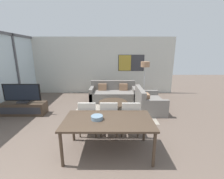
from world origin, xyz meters
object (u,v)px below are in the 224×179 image
at_px(coffee_table, 114,104).
at_px(floor_lamp, 146,67).
at_px(television, 23,93).
at_px(tv_console, 25,108).
at_px(dining_table, 109,122).
at_px(dining_chair_right, 130,116).
at_px(sofa_main, 114,94).
at_px(dining_chair_left, 89,116).
at_px(sofa_side, 148,103).
at_px(fruit_bowl, 97,117).
at_px(dining_chair_centre, 109,116).

bearing_deg(coffee_table, floor_lamp, 43.60).
distance_m(television, floor_lamp, 4.71).
distance_m(tv_console, floor_lamp, 4.82).
height_order(dining_table, dining_chair_right, dining_chair_right).
height_order(sofa_main, dining_chair_left, dining_chair_left).
distance_m(sofa_main, dining_chair_left, 2.95).
height_order(sofa_side, fruit_bowl, fruit_bowl).
distance_m(tv_console, coffee_table, 3.07).
xyz_separation_m(dining_chair_centre, dining_chair_right, (0.53, -0.01, 0.00)).
xyz_separation_m(tv_console, fruit_bowl, (2.72, -2.01, 0.60)).
relative_size(television, dining_table, 0.68).
height_order(dining_table, dining_chair_left, dining_chair_left).
xyz_separation_m(television, dining_chair_right, (3.47, -1.34, -0.23)).
bearing_deg(sofa_main, dining_chair_left, -102.75).
distance_m(sofa_main, dining_chair_centre, 2.88).
distance_m(sofa_main, dining_chair_right, 2.91).
bearing_deg(dining_table, sofa_side, 59.54).
distance_m(tv_console, dining_chair_right, 3.73).
relative_size(dining_chair_centre, floor_lamp, 0.54).
xyz_separation_m(television, fruit_bowl, (2.72, -2.01, 0.06)).
bearing_deg(fruit_bowl, floor_lamp, 64.11).
xyz_separation_m(sofa_side, coffee_table, (-1.26, -0.14, 0.01)).
distance_m(dining_table, dining_chair_right, 0.87).
relative_size(coffee_table, dining_table, 0.56).
height_order(coffee_table, dining_table, dining_table).
distance_m(coffee_table, dining_chair_right, 1.61).
xyz_separation_m(coffee_table, dining_chair_right, (0.41, -1.54, 0.24)).
relative_size(fruit_bowl, floor_lamp, 0.15).
xyz_separation_m(dining_chair_right, fruit_bowl, (-0.76, -0.67, 0.29)).
relative_size(television, floor_lamp, 0.73).
bearing_deg(dining_chair_right, sofa_main, 98.07).
distance_m(sofa_side, floor_lamp, 1.65).
bearing_deg(dining_chair_left, tv_console, 151.19).
xyz_separation_m(dining_table, dining_chair_centre, (0.00, 0.68, -0.17)).
height_order(television, coffee_table, television).
bearing_deg(sofa_side, tv_console, 94.51).
relative_size(dining_table, dining_chair_right, 1.98).
xyz_separation_m(television, dining_table, (2.95, -2.01, -0.06)).
distance_m(tv_console, sofa_main, 3.43).
bearing_deg(tv_console, sofa_main, 26.67).
bearing_deg(sofa_main, dining_chair_centre, -92.41).
distance_m(television, coffee_table, 3.11).
bearing_deg(dining_chair_left, sofa_side, 41.17).
bearing_deg(television, dining_chair_left, -28.82).
height_order(coffee_table, floor_lamp, floor_lamp).
xyz_separation_m(television, sofa_main, (3.07, 1.54, -0.47)).
xyz_separation_m(sofa_side, dining_chair_right, (-0.85, -1.68, 0.24)).
height_order(sofa_main, fruit_bowl, fruit_bowl).
xyz_separation_m(tv_console, dining_chair_right, (3.47, -1.34, 0.31)).
xyz_separation_m(television, dining_chair_left, (2.42, -1.33, -0.23)).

